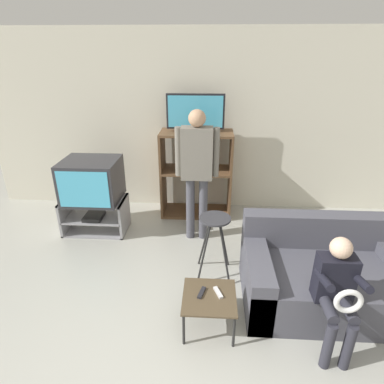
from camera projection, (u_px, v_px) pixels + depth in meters
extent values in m
cube|color=silver|center=(200.00, 124.00, 4.71)|extent=(6.40, 0.06, 2.60)
cube|color=#939399|center=(98.00, 229.00, 4.47)|extent=(0.84, 0.48, 0.02)
cube|color=#939399|center=(96.00, 216.00, 4.39)|extent=(0.80, 0.48, 0.02)
cube|color=#939399|center=(94.00, 200.00, 4.29)|extent=(0.84, 0.48, 0.02)
cube|color=#939399|center=(67.00, 214.00, 4.40)|extent=(0.03, 0.48, 0.47)
cube|color=#939399|center=(125.00, 216.00, 4.36)|extent=(0.03, 0.48, 0.47)
cube|color=black|center=(94.00, 216.00, 4.32)|extent=(0.24, 0.28, 0.05)
cube|color=#2D2D33|center=(92.00, 180.00, 4.17)|extent=(0.71, 0.61, 0.55)
cube|color=#4CB7E0|center=(83.00, 190.00, 3.89)|extent=(0.63, 0.01, 0.47)
cube|color=brown|center=(163.00, 174.00, 4.72)|extent=(0.03, 0.49, 1.26)
cube|color=brown|center=(230.00, 175.00, 4.67)|extent=(0.03, 0.49, 1.26)
cube|color=brown|center=(196.00, 211.00, 4.95)|extent=(0.96, 0.49, 0.03)
cube|color=brown|center=(196.00, 170.00, 4.67)|extent=(0.96, 0.49, 0.03)
cube|color=brown|center=(196.00, 133.00, 4.45)|extent=(0.96, 0.49, 0.03)
cube|color=#3870B7|center=(184.00, 164.00, 4.56)|extent=(0.18, 0.04, 0.22)
cube|color=black|center=(195.00, 130.00, 4.45)|extent=(0.28, 0.20, 0.04)
cube|color=black|center=(195.00, 112.00, 4.34)|extent=(0.79, 0.04, 0.47)
cube|color=#4CB7E0|center=(195.00, 112.00, 4.32)|extent=(0.74, 0.01, 0.42)
cylinder|color=black|center=(204.00, 253.00, 3.37)|extent=(0.15, 0.16, 0.70)
cylinder|color=black|center=(224.00, 254.00, 3.36)|extent=(0.15, 0.16, 0.70)
cylinder|color=black|center=(205.00, 242.00, 3.57)|extent=(0.15, 0.16, 0.70)
cylinder|color=black|center=(224.00, 242.00, 3.55)|extent=(0.15, 0.16, 0.70)
cylinder|color=#333338|center=(215.00, 218.00, 3.31)|extent=(0.33, 0.33, 0.02)
cube|color=brown|center=(209.00, 297.00, 2.79)|extent=(0.47, 0.47, 0.02)
cylinder|color=black|center=(184.00, 329.00, 2.68)|extent=(0.02, 0.02, 0.33)
cylinder|color=black|center=(234.00, 332.00, 2.66)|extent=(0.02, 0.02, 0.33)
cylinder|color=black|center=(187.00, 294.00, 3.07)|extent=(0.02, 0.02, 0.33)
cylinder|color=black|center=(231.00, 296.00, 3.04)|extent=(0.02, 0.02, 0.33)
cube|color=#232328|center=(202.00, 293.00, 2.82)|extent=(0.08, 0.15, 0.02)
cube|color=silver|center=(218.00, 292.00, 2.82)|extent=(0.09, 0.15, 0.02)
cube|color=#4C4C56|center=(324.00, 285.00, 3.12)|extent=(1.55, 0.96, 0.43)
cube|color=#4C4C56|center=(319.00, 230.00, 3.30)|extent=(1.55, 0.20, 0.36)
cube|color=#4C4C56|center=(256.00, 277.00, 3.13)|extent=(0.22, 0.96, 0.55)
cylinder|color=#4C4C56|center=(190.00, 208.00, 4.15)|extent=(0.11, 0.11, 0.85)
cylinder|color=#4C4C56|center=(203.00, 209.00, 4.14)|extent=(0.11, 0.11, 0.85)
cube|color=gray|center=(197.00, 153.00, 3.84)|extent=(0.38, 0.20, 0.63)
cylinder|color=gray|center=(178.00, 152.00, 3.85)|extent=(0.08, 0.08, 0.60)
cylinder|color=gray|center=(216.00, 153.00, 3.82)|extent=(0.08, 0.08, 0.60)
sphere|color=tan|center=(197.00, 118.00, 3.67)|extent=(0.20, 0.20, 0.20)
cylinder|color=#2D2D38|center=(328.00, 346.00, 2.47)|extent=(0.08, 0.08, 0.43)
cylinder|color=#2D2D38|center=(348.00, 347.00, 2.47)|extent=(0.08, 0.08, 0.43)
cylinder|color=#2D2D38|center=(328.00, 306.00, 2.51)|extent=(0.09, 0.30, 0.09)
cylinder|color=#2D2D38|center=(347.00, 307.00, 2.50)|extent=(0.09, 0.30, 0.09)
cube|color=black|center=(334.00, 278.00, 2.57)|extent=(0.30, 0.17, 0.40)
cylinder|color=black|center=(324.00, 280.00, 2.43)|extent=(0.06, 0.31, 0.14)
cylinder|color=black|center=(360.00, 281.00, 2.42)|extent=(0.06, 0.31, 0.14)
sphere|color=beige|center=(341.00, 248.00, 2.46)|extent=(0.17, 0.17, 0.17)
torus|color=white|center=(349.00, 301.00, 2.31)|extent=(0.21, 0.04, 0.21)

